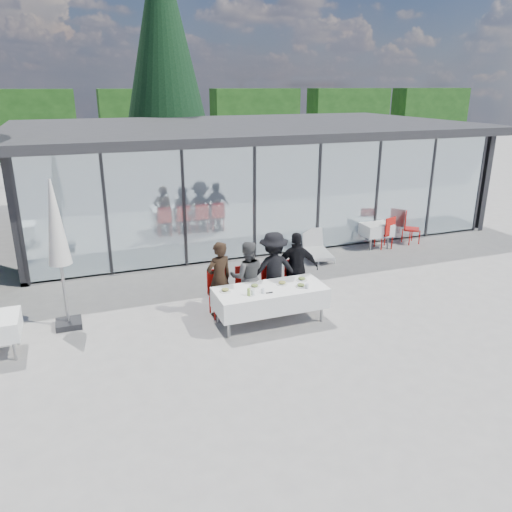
{
  "coord_description": "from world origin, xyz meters",
  "views": [
    {
      "loc": [
        -3.59,
        -8.42,
        4.63
      ],
      "look_at": [
        0.02,
        1.2,
        1.1
      ],
      "focal_mm": 35.0,
      "sensor_mm": 36.0,
      "label": 1
    }
  ],
  "objects_px": {
    "juice_bottle": "(249,292)",
    "spare_table_right": "(374,229)",
    "diner_a": "(219,279)",
    "lounger": "(316,248)",
    "diner_b": "(247,277)",
    "dining_table": "(270,298)",
    "folded_eyeglasses": "(269,293)",
    "conifer_tree": "(164,49)",
    "diner_c": "(273,270)",
    "spare_chair_a": "(409,226)",
    "diner_chair_a": "(219,290)",
    "plate_c": "(282,283)",
    "plate_b": "(255,286)",
    "diner_chair_b": "(247,286)",
    "plate_a": "(225,290)",
    "market_umbrella": "(57,233)",
    "diner_chair_d": "(295,279)",
    "plate_d": "(302,279)",
    "diner_chair_c": "(272,283)",
    "plate_extra": "(301,285)",
    "spare_chair_b": "(387,231)",
    "diner_d": "(297,268)"
  },
  "relations": [
    {
      "from": "diner_b",
      "to": "plate_d",
      "type": "height_order",
      "value": "diner_b"
    },
    {
      "from": "plate_extra",
      "to": "diner_c",
      "type": "bearing_deg",
      "value": 106.75
    },
    {
      "from": "diner_chair_b",
      "to": "diner_a",
      "type": "bearing_deg",
      "value": -175.48
    },
    {
      "from": "diner_b",
      "to": "spare_table_right",
      "type": "distance_m",
      "value": 5.86
    },
    {
      "from": "diner_chair_c",
      "to": "plate_extra",
      "type": "xyz_separation_m",
      "value": [
        0.25,
        -0.9,
        0.24
      ]
    },
    {
      "from": "plate_extra",
      "to": "spare_table_right",
      "type": "relative_size",
      "value": 0.27
    },
    {
      "from": "diner_d",
      "to": "diner_chair_d",
      "type": "xyz_separation_m",
      "value": [
        0.0,
        0.05,
        -0.28
      ]
    },
    {
      "from": "diner_chair_b",
      "to": "juice_bottle",
      "type": "xyz_separation_m",
      "value": [
        -0.29,
        -0.95,
        0.29
      ]
    },
    {
      "from": "diner_c",
      "to": "market_umbrella",
      "type": "bearing_deg",
      "value": 0.03
    },
    {
      "from": "diner_b",
      "to": "lounger",
      "type": "height_order",
      "value": "diner_b"
    },
    {
      "from": "plate_b",
      "to": "dining_table",
      "type": "bearing_deg",
      "value": -28.86
    },
    {
      "from": "diner_c",
      "to": "spare_chair_a",
      "type": "distance_m",
      "value": 6.35
    },
    {
      "from": "conifer_tree",
      "to": "lounger",
      "type": "bearing_deg",
      "value": -76.75
    },
    {
      "from": "market_umbrella",
      "to": "lounger",
      "type": "height_order",
      "value": "market_umbrella"
    },
    {
      "from": "plate_c",
      "to": "conifer_tree",
      "type": "relative_size",
      "value": 0.02
    },
    {
      "from": "spare_chair_b",
      "to": "dining_table",
      "type": "bearing_deg",
      "value": -146.82
    },
    {
      "from": "diner_chair_b",
      "to": "diner_chair_a",
      "type": "bearing_deg",
      "value": 180.0
    },
    {
      "from": "diner_chair_c",
      "to": "spare_table_right",
      "type": "distance_m",
      "value": 5.31
    },
    {
      "from": "market_umbrella",
      "to": "lounger",
      "type": "relative_size",
      "value": 2.12
    },
    {
      "from": "plate_c",
      "to": "juice_bottle",
      "type": "xyz_separation_m",
      "value": [
        -0.84,
        -0.31,
        0.05
      ]
    },
    {
      "from": "diner_c",
      "to": "juice_bottle",
      "type": "distance_m",
      "value": 1.27
    },
    {
      "from": "spare_table_right",
      "to": "conifer_tree",
      "type": "height_order",
      "value": "conifer_tree"
    },
    {
      "from": "dining_table",
      "to": "folded_eyeglasses",
      "type": "bearing_deg",
      "value": -116.47
    },
    {
      "from": "diner_chair_b",
      "to": "diner_c",
      "type": "relative_size",
      "value": 0.58
    },
    {
      "from": "folded_eyeglasses",
      "to": "market_umbrella",
      "type": "bearing_deg",
      "value": 158.84
    },
    {
      "from": "plate_b",
      "to": "market_umbrella",
      "type": "height_order",
      "value": "market_umbrella"
    },
    {
      "from": "juice_bottle",
      "to": "plate_c",
      "type": "bearing_deg",
      "value": 20.06
    },
    {
      "from": "spare_table_right",
      "to": "folded_eyeglasses",
      "type": "bearing_deg",
      "value": -142.22
    },
    {
      "from": "diner_a",
      "to": "plate_d",
      "type": "relative_size",
      "value": 6.89
    },
    {
      "from": "diner_b",
      "to": "plate_b",
      "type": "xyz_separation_m",
      "value": [
        -0.04,
        -0.55,
        0.0
      ]
    },
    {
      "from": "plate_a",
      "to": "market_umbrella",
      "type": "bearing_deg",
      "value": 160.12
    },
    {
      "from": "plate_a",
      "to": "market_umbrella",
      "type": "xyz_separation_m",
      "value": [
        -2.99,
        1.08,
        1.2
      ]
    },
    {
      "from": "plate_b",
      "to": "plate_a",
      "type": "bearing_deg",
      "value": 179.8
    },
    {
      "from": "juice_bottle",
      "to": "spare_chair_a",
      "type": "xyz_separation_m",
      "value": [
        6.56,
        3.75,
        -0.29
      ]
    },
    {
      "from": "diner_chair_a",
      "to": "diner_b",
      "type": "xyz_separation_m",
      "value": [
        0.62,
        -0.05,
        0.24
      ]
    },
    {
      "from": "diner_b",
      "to": "plate_b",
      "type": "distance_m",
      "value": 0.55
    },
    {
      "from": "plate_c",
      "to": "spare_table_right",
      "type": "bearing_deg",
      "value": 37.72
    },
    {
      "from": "diner_b",
      "to": "market_umbrella",
      "type": "distance_m",
      "value": 3.88
    },
    {
      "from": "diner_chair_d",
      "to": "plate_b",
      "type": "distance_m",
      "value": 1.35
    },
    {
      "from": "diner_chair_a",
      "to": "diner_chair_d",
      "type": "bearing_deg",
      "value": 0.0
    },
    {
      "from": "diner_chair_a",
      "to": "plate_extra",
      "type": "distance_m",
      "value": 1.74
    },
    {
      "from": "spare_chair_a",
      "to": "diner_chair_a",
      "type": "bearing_deg",
      "value": -157.86
    },
    {
      "from": "diner_c",
      "to": "diner_chair_a",
      "type": "bearing_deg",
      "value": 4.92
    },
    {
      "from": "diner_chair_a",
      "to": "plate_c",
      "type": "height_order",
      "value": "diner_chair_a"
    },
    {
      "from": "diner_chair_c",
      "to": "plate_b",
      "type": "relative_size",
      "value": 4.16
    },
    {
      "from": "juice_bottle",
      "to": "spare_table_right",
      "type": "height_order",
      "value": "juice_bottle"
    },
    {
      "from": "diner_chair_a",
      "to": "spare_table_right",
      "type": "bearing_deg",
      "value": 26.66
    },
    {
      "from": "spare_chair_a",
      "to": "spare_chair_b",
      "type": "bearing_deg",
      "value": -165.94
    },
    {
      "from": "lounger",
      "to": "diner_chair_b",
      "type": "bearing_deg",
      "value": -138.94
    },
    {
      "from": "diner_a",
      "to": "lounger",
      "type": "relative_size",
      "value": 1.14
    }
  ]
}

